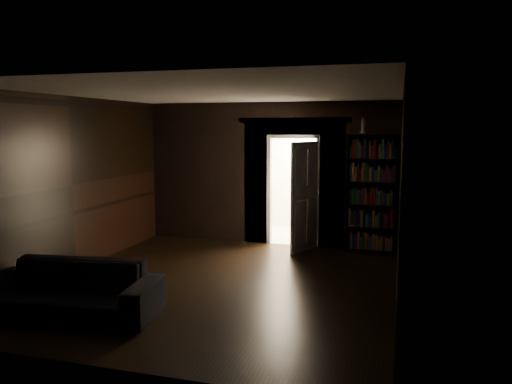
{
  "coord_description": "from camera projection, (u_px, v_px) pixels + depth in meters",
  "views": [
    {
      "loc": [
        2.48,
        -6.74,
        2.32
      ],
      "look_at": [
        0.28,
        0.9,
        1.28
      ],
      "focal_mm": 35.0,
      "sensor_mm": 36.0,
      "label": 1
    }
  ],
  "objects": [
    {
      "name": "figurine",
      "position": [
        363.0,
        125.0,
        8.99
      ],
      "size": [
        0.13,
        0.13,
        0.3
      ],
      "primitive_type": "cube",
      "rotation": [
        0.0,
        0.0,
        -0.39
      ],
      "color": "white",
      "rests_on": "bookshelf"
    },
    {
      "name": "sofa",
      "position": [
        69.0,
        281.0,
        6.17
      ],
      "size": [
        2.29,
        1.19,
        0.85
      ],
      "primitive_type": "imported",
      "rotation": [
        0.0,
        0.0,
        0.11
      ],
      "color": "black",
      "rests_on": "ground"
    },
    {
      "name": "ground",
      "position": [
        221.0,
        284.0,
        7.4
      ],
      "size": [
        5.5,
        5.5,
        0.0
      ],
      "primitive_type": "plane",
      "color": "black",
      "rests_on": "ground"
    },
    {
      "name": "bookshelf",
      "position": [
        371.0,
        194.0,
        9.14
      ],
      "size": [
        0.95,
        0.55,
        2.2
      ],
      "primitive_type": "cube",
      "rotation": [
        0.0,
        0.0,
        -0.27
      ],
      "color": "black",
      "rests_on": "ground"
    },
    {
      "name": "room_walls",
      "position": [
        242.0,
        166.0,
        8.21
      ],
      "size": [
        5.02,
        5.61,
        2.84
      ],
      "color": "black",
      "rests_on": "ground"
    },
    {
      "name": "door",
      "position": [
        304.0,
        197.0,
        9.28
      ],
      "size": [
        0.38,
        0.8,
        2.05
      ],
      "primitive_type": "cube",
      "rotation": [
        0.0,
        0.0,
        1.17
      ],
      "color": "silver",
      "rests_on": "ground"
    },
    {
      "name": "bottles",
      "position": [
        329.0,
        151.0,
        10.82
      ],
      "size": [
        0.67,
        0.35,
        0.28
      ],
      "primitive_type": "cube",
      "rotation": [
        0.0,
        0.0,
        0.4
      ],
      "color": "black",
      "rests_on": "refrigerator"
    },
    {
      "name": "refrigerator",
      "position": [
        333.0,
        196.0,
        10.91
      ],
      "size": [
        0.84,
        0.79,
        1.65
      ],
      "primitive_type": "cube",
      "rotation": [
        0.0,
        0.0,
        0.17
      ],
      "color": "silver",
      "rests_on": "ground"
    },
    {
      "name": "kitchen_alcove",
      "position": [
        304.0,
        178.0,
        10.8
      ],
      "size": [
        2.2,
        1.8,
        2.6
      ],
      "color": "beige",
      "rests_on": "ground"
    }
  ]
}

